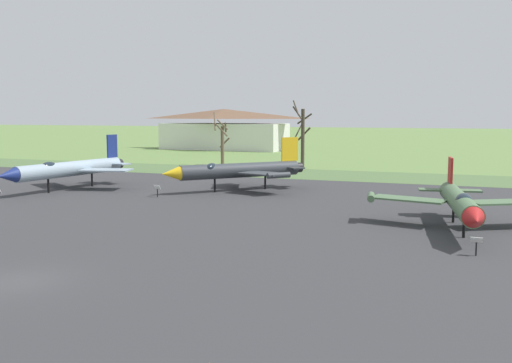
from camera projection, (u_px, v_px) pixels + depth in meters
ground_plane at (19, 283)px, 25.20m from camera, size 600.00×600.00×0.00m
asphalt_apron at (186, 220)px, 40.04m from camera, size 96.76×53.27×0.05m
grass_verge_strip at (309, 174)px, 70.37m from camera, size 156.76×12.00×0.06m
jet_fighter_front_left at (238, 170)px, 54.87m from camera, size 11.40×12.10×5.12m
info_placard_front_left at (157, 190)px, 50.81m from camera, size 0.66×0.32×1.13m
jet_fighter_front_right at (68, 169)px, 55.49m from camera, size 11.49×15.24×5.27m
jet_fighter_rear_center at (459, 201)px, 36.24m from camera, size 11.74×13.16×4.33m
info_placard_rear_center at (476, 244)px, 29.68m from camera, size 0.61×0.28×1.06m
bare_tree_far_left at (222, 141)px, 83.28m from camera, size 2.75×2.50×7.73m
bare_tree_left_of_center at (302, 135)px, 77.66m from camera, size 2.56×2.70×9.34m
visitor_building at (224, 130)px, 120.17m from camera, size 27.55×11.22×8.53m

